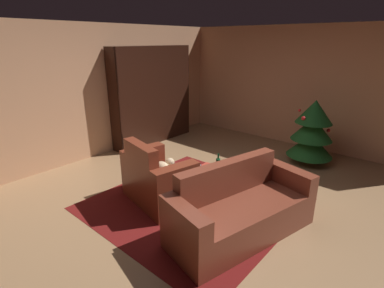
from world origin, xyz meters
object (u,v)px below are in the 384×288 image
at_px(coffee_table, 206,177).
at_px(book_stack_on_table, 209,169).
at_px(armchair_red, 157,181).
at_px(couch_red, 240,211).
at_px(bookshelf_unit, 157,97).
at_px(bottle_on_table, 218,166).
at_px(decorated_tree, 312,131).

xyz_separation_m(coffee_table, book_stack_on_table, (0.03, 0.04, 0.11)).
relative_size(armchair_red, couch_red, 0.61).
bearing_deg(book_stack_on_table, coffee_table, -126.13).
bearing_deg(couch_red, armchair_red, -173.39).
height_order(bookshelf_unit, armchair_red, bookshelf_unit).
relative_size(couch_red, coffee_table, 3.22).
bearing_deg(armchair_red, bottle_on_table, 39.12).
xyz_separation_m(armchair_red, bottle_on_table, (0.66, 0.54, 0.24)).
relative_size(coffee_table, bottle_on_table, 2.06).
xyz_separation_m(couch_red, coffee_table, (-0.75, 0.29, 0.10)).
distance_m(book_stack_on_table, decorated_tree, 2.45).
height_order(armchair_red, bottle_on_table, armchair_red).
height_order(armchair_red, coffee_table, armchair_red).
bearing_deg(book_stack_on_table, armchair_red, -140.01).
xyz_separation_m(coffee_table, decorated_tree, (0.57, 2.42, 0.22)).
height_order(bookshelf_unit, couch_red, bookshelf_unit).
bearing_deg(armchair_red, bookshelf_unit, 136.92).
bearing_deg(couch_red, coffee_table, 159.04).
bearing_deg(bottle_on_table, armchair_red, -140.88).
xyz_separation_m(armchair_red, couch_red, (1.28, 0.15, -0.03)).
distance_m(bottle_on_table, decorated_tree, 2.36).
relative_size(armchair_red, bottle_on_table, 4.01).
height_order(coffee_table, book_stack_on_table, book_stack_on_table).
relative_size(armchair_red, coffee_table, 1.95).
xyz_separation_m(bookshelf_unit, coffee_table, (2.57, -1.47, -0.60)).
bearing_deg(bottle_on_table, bookshelf_unit, 153.18).
height_order(bookshelf_unit, book_stack_on_table, bookshelf_unit).
relative_size(bookshelf_unit, coffee_table, 3.47).
bearing_deg(armchair_red, book_stack_on_table, 39.99).
bearing_deg(coffee_table, bookshelf_unit, 150.27).
bearing_deg(bottle_on_table, coffee_table, -140.91).
height_order(book_stack_on_table, decorated_tree, decorated_tree).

